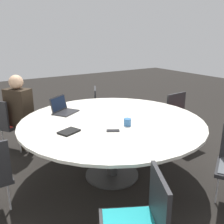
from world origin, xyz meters
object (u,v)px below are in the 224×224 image
object	(u,v)px
chair_0	(5,121)
coffee_cup	(127,122)
chair_2	(140,220)
laptop	(63,109)
person_0	(20,109)
spiral_notebook	(69,132)
chair_5	(103,107)
chair_4	(182,116)
cell_phone	(113,131)

from	to	relation	value
chair_0	coffee_cup	world-z (taller)	chair_0
chair_2	laptop	xyz separation A→B (m)	(1.90, -0.22, 0.30)
person_0	chair_0	bearing A→B (deg)	-161.02
laptop	spiral_notebook	world-z (taller)	laptop
chair_0	person_0	world-z (taller)	person_0
chair_0	spiral_notebook	world-z (taller)	chair_0
chair_0	chair_5	size ratio (longest dim) A/B	1.00
chair_4	spiral_notebook	bearing A→B (deg)	3.39
chair_2	person_0	distance (m)	2.57
person_0	spiral_notebook	bearing A→B (deg)	-24.62
coffee_cup	person_0	bearing A→B (deg)	28.54
cell_phone	laptop	bearing A→B (deg)	12.13
coffee_cup	laptop	bearing A→B (deg)	26.25
chair_4	spiral_notebook	distance (m)	2.05
coffee_cup	cell_phone	bearing A→B (deg)	103.29
chair_2	person_0	xyz separation A→B (m)	(2.56, 0.18, 0.20)
chair_0	chair_5	bearing A→B (deg)	52.71
laptop	cell_phone	distance (m)	0.94
chair_0	chair_5	world-z (taller)	same
chair_0	cell_phone	distance (m)	1.92
chair_5	person_0	bearing A→B (deg)	-60.45
chair_4	cell_phone	size ratio (longest dim) A/B	5.46
chair_2	chair_5	xyz separation A→B (m)	(2.58, -1.23, 0.00)
chair_4	laptop	world-z (taller)	laptop
person_0	spiral_notebook	size ratio (longest dim) A/B	4.80
laptop	coffee_cup	distance (m)	0.96
chair_2	chair_4	world-z (taller)	same
laptop	person_0	bearing A→B (deg)	88.90
chair_0	coffee_cup	bearing A→B (deg)	-1.06
chair_0	chair_4	bearing A→B (deg)	29.99
chair_0	cell_phone	xyz separation A→B (m)	(-1.73, -0.80, 0.25)
laptop	cell_phone	bearing A→B (deg)	-110.34
chair_4	spiral_notebook	xyz separation A→B (m)	(-0.26, 2.02, 0.26)
cell_phone	chair_5	bearing A→B (deg)	-26.95
person_0	spiral_notebook	distance (m)	1.37
person_0	cell_phone	world-z (taller)	person_0
chair_4	coffee_cup	distance (m)	1.47
chair_0	cell_phone	size ratio (longest dim) A/B	5.46
person_0	chair_2	bearing A→B (deg)	-28.36
coffee_cup	cell_phone	xyz separation A→B (m)	(-0.05, 0.23, -0.04)
chair_2	spiral_notebook	bearing A→B (deg)	27.48
chair_2	cell_phone	size ratio (longest dim) A/B	5.46
person_0	laptop	xyz separation A→B (m)	(-0.66, -0.40, 0.10)
chair_5	laptop	bearing A→B (deg)	-27.26
chair_4	coffee_cup	bearing A→B (deg)	13.11
chair_0	person_0	xyz separation A→B (m)	(-0.16, -0.20, 0.20)
laptop	spiral_notebook	distance (m)	0.73
spiral_notebook	coffee_cup	bearing A→B (deg)	-104.27
chair_4	chair_5	xyz separation A→B (m)	(1.12, 0.80, 0.00)
person_0	cell_phone	distance (m)	1.69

